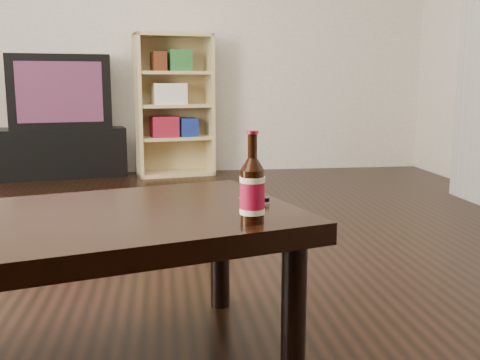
{
  "coord_description": "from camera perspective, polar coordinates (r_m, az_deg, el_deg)",
  "views": [
    {
      "loc": [
        0.27,
        -1.73,
        0.76
      ],
      "look_at": [
        0.45,
        -0.42,
        0.53
      ],
      "focal_mm": 42.0,
      "sensor_mm": 36.0,
      "label": 1
    }
  ],
  "objects": [
    {
      "name": "phone",
      "position": [
        1.61,
        1.49,
        -1.91
      ],
      "size": [
        0.08,
        0.11,
        0.02
      ],
      "rotation": [
        0.0,
        0.0,
        0.26
      ],
      "color": "silver",
      "rests_on": "coffee_table"
    },
    {
      "name": "beer_bottle",
      "position": [
        1.36,
        1.26,
        -1.09
      ],
      "size": [
        0.08,
        0.08,
        0.22
      ],
      "rotation": [
        0.0,
        0.0,
        -0.42
      ],
      "color": "black",
      "rests_on": "coffee_table"
    },
    {
      "name": "tv_stand",
      "position": [
        4.77,
        -17.57,
        2.79
      ],
      "size": [
        1.04,
        0.66,
        0.39
      ],
      "primitive_type": "cube",
      "rotation": [
        0.0,
        0.0,
        0.19
      ],
      "color": "black",
      "rests_on": "floor"
    },
    {
      "name": "coffee_table",
      "position": [
        1.51,
        -15.79,
        -5.6
      ],
      "size": [
        1.26,
        0.94,
        0.42
      ],
      "rotation": [
        0.0,
        0.0,
        0.29
      ],
      "color": "black",
      "rests_on": "floor"
    },
    {
      "name": "wall_back",
      "position": [
        4.79,
        -11.5,
        16.96
      ],
      "size": [
        5.0,
        0.02,
        2.7
      ],
      "primitive_type": "cube",
      "color": "#B7AAA0",
      "rests_on": "ground"
    },
    {
      "name": "tv",
      "position": [
        4.73,
        -17.88,
        8.55
      ],
      "size": [
        0.84,
        0.61,
        0.57
      ],
      "rotation": [
        0.0,
        0.0,
        0.19
      ],
      "color": "black",
      "rests_on": "tv_stand"
    },
    {
      "name": "floor",
      "position": [
        1.91,
        -15.74,
        -13.94
      ],
      "size": [
        5.0,
        6.0,
        0.01
      ],
      "primitive_type": "cube",
      "color": "black",
      "rests_on": "ground"
    },
    {
      "name": "bookshelf",
      "position": [
        4.58,
        -6.85,
        7.8
      ],
      "size": [
        0.64,
        0.38,
        1.12
      ],
      "rotation": [
        0.0,
        0.0,
        0.18
      ],
      "color": "tan",
      "rests_on": "floor"
    }
  ]
}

